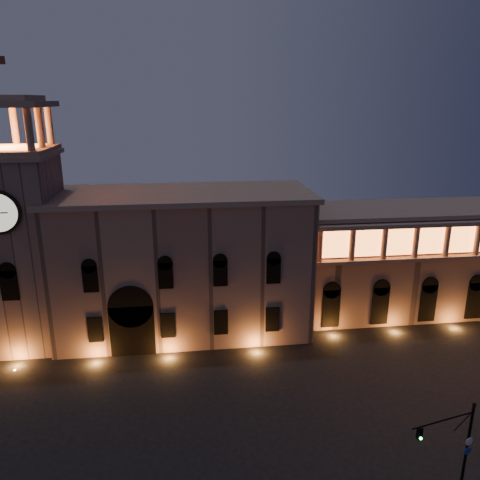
# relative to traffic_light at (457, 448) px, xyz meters

# --- Properties ---
(ground) EXTENTS (160.00, 160.00, 0.00)m
(ground) POSITION_rel_traffic_light_xyz_m (-17.10, 6.80, -3.97)
(ground) COLOR black
(ground) RESTS_ON ground
(government_building) EXTENTS (30.80, 12.80, 17.60)m
(government_building) POSITION_rel_traffic_light_xyz_m (-19.17, 28.73, 4.80)
(government_building) COLOR #876458
(government_building) RESTS_ON ground
(clock_tower) EXTENTS (9.80, 9.80, 32.40)m
(clock_tower) POSITION_rel_traffic_light_xyz_m (-37.60, 27.78, 8.53)
(clock_tower) COLOR #876458
(clock_tower) RESTS_ON ground
(colonnade_wing) EXTENTS (40.60, 11.50, 14.50)m
(colonnade_wing) POSITION_rel_traffic_light_xyz_m (14.90, 30.72, 3.37)
(colonnade_wing) COLOR #815F53
(colonnade_wing) RESTS_ON ground
(traffic_light) EXTENTS (5.39, 1.54, 7.55)m
(traffic_light) POSITION_rel_traffic_light_xyz_m (0.00, 0.00, 0.00)
(traffic_light) COLOR black
(traffic_light) RESTS_ON ground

